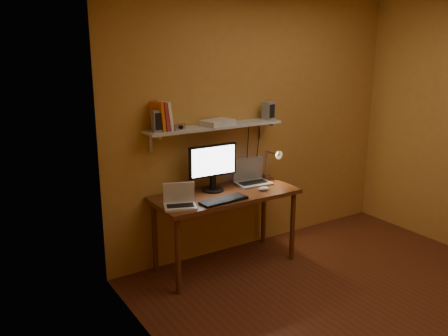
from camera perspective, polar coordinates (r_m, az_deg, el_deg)
room at (r=3.81m, az=18.45°, el=1.41°), size 3.44×3.24×2.64m
desk at (r=4.53m, az=0.20°, el=-4.06°), size 1.40×0.60×0.75m
wall_shelf at (r=4.51m, az=-1.11°, el=4.99°), size 1.40×0.25×0.21m
monitor at (r=4.50m, az=-1.35°, el=0.34°), size 0.50×0.22×0.45m
laptop at (r=4.79m, az=3.27°, el=-1.06°), size 0.36×0.27×0.26m
netbook at (r=4.15m, az=-5.36°, el=-3.87°), size 0.32×0.28×0.21m
keyboard at (r=4.27m, az=-0.03°, el=-3.88°), size 0.46×0.18×0.02m
mouse at (r=4.59m, az=4.78°, el=-2.49°), size 0.12×0.10×0.04m
desk_lamp at (r=4.91m, az=5.93°, el=0.97°), size 0.09×0.23×0.38m
speaker_left at (r=4.22m, az=-7.92°, el=5.68°), size 0.12×0.12×0.19m
speaker_right at (r=4.86m, az=5.35°, el=6.88°), size 0.12×0.12×0.17m
books at (r=4.24m, az=-7.57°, el=6.20°), size 0.17×0.19×0.26m
shelf_camera at (r=4.25m, az=-5.34°, el=4.94°), size 0.10×0.05×0.06m
router at (r=4.51m, az=-0.80°, el=5.51°), size 0.34×0.27×0.05m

